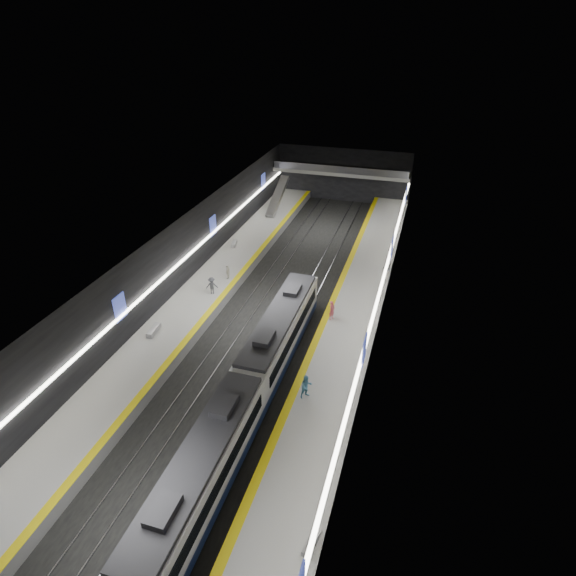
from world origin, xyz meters
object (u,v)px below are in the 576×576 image
(bench_right_near, at_px, (311,543))
(passenger_right_a, at_px, (332,310))
(bench_left_near, at_px, (154,330))
(bench_left_far, at_px, (234,243))
(escalator, at_px, (278,196))
(bench_right_far, at_px, (387,265))
(passenger_right_b, at_px, (306,387))
(passenger_left_b, at_px, (212,286))
(passenger_left_a, at_px, (228,272))
(train, at_px, (248,390))

(bench_right_near, relative_size, passenger_right_a, 0.86)
(bench_left_near, distance_m, bench_left_far, 18.94)
(escalator, height_order, bench_left_far, escalator)
(bench_right_near, height_order, passenger_right_a, passenger_right_a)
(bench_left_far, distance_m, bench_right_far, 18.26)
(bench_left_far, relative_size, bench_right_near, 1.07)
(escalator, relative_size, passenger_right_a, 4.34)
(passenger_right_a, bearing_deg, passenger_right_b, -155.03)
(bench_left_near, bearing_deg, escalator, 82.78)
(bench_left_near, distance_m, passenger_right_b, 15.33)
(passenger_right_a, xyz_separation_m, passenger_right_b, (0.43, -10.51, 0.01))
(bench_right_far, bearing_deg, bench_left_far, -177.87)
(escalator, bearing_deg, passenger_right_a, -62.34)
(bench_left_far, relative_size, passenger_left_b, 0.96)
(passenger_right_b, distance_m, passenger_left_a, 19.40)
(passenger_right_a, bearing_deg, bench_right_near, -147.81)
(bench_right_far, relative_size, passenger_right_a, 1.04)
(escalator, distance_m, bench_right_far, 21.90)
(bench_left_far, distance_m, passenger_left_a, 8.42)
(bench_left_near, relative_size, passenger_right_b, 1.01)
(bench_right_far, xyz_separation_m, passenger_right_b, (-3.21, -22.30, 0.70))
(passenger_right_a, relative_size, passenger_right_b, 0.99)
(escalator, relative_size, bench_right_near, 5.03)
(bench_right_near, bearing_deg, passenger_right_b, 116.40)
(bench_left_far, bearing_deg, passenger_right_b, -69.30)
(bench_left_far, xyz_separation_m, passenger_right_b, (15.04, -22.88, 0.72))
(passenger_left_a, bearing_deg, bench_left_far, -164.69)
(bench_left_far, bearing_deg, passenger_left_b, -90.97)
(passenger_left_b, bearing_deg, escalator, -108.42)
(bench_left_far, xyz_separation_m, bench_right_near, (18.19, -33.66, -0.01))
(passenger_left_a, bearing_deg, bench_right_near, 28.48)
(passenger_right_a, bearing_deg, bench_right_far, 5.51)
(bench_left_near, relative_size, passenger_left_b, 1.07)
(passenger_right_a, bearing_deg, passenger_left_a, 92.59)
(train, distance_m, passenger_left_b, 16.15)
(escalator, bearing_deg, passenger_left_a, -86.32)
(train, bearing_deg, passenger_left_b, 123.56)
(bench_right_near, xyz_separation_m, passenger_left_b, (-15.87, 22.37, 0.69))
(bench_left_far, xyz_separation_m, passenger_left_b, (2.32, -11.28, 0.68))
(passenger_right_a, relative_size, passenger_left_b, 1.04)
(train, xyz_separation_m, escalator, (-10.00, 37.86, 0.70))
(bench_left_near, distance_m, passenger_right_a, 15.81)
(train, relative_size, passenger_right_a, 16.31)
(train, xyz_separation_m, passenger_left_b, (-8.93, 13.46, -0.31))
(bench_left_near, bearing_deg, passenger_right_a, 19.13)
(bench_right_near, bearing_deg, passenger_left_a, 131.36)
(escalator, bearing_deg, bench_left_far, -95.45)
(escalator, relative_size, bench_left_near, 4.24)
(bench_left_near, height_order, passenger_right_b, passenger_right_b)
(bench_left_near, relative_size, passenger_left_a, 1.22)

